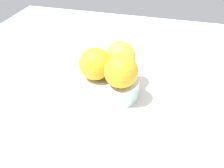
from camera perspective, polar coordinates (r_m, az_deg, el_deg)
ground_plane at (r=64.73cm, az=0.00°, el=-2.89°), size 110.00×110.00×2.00cm
fruit_bowl at (r=62.67cm, az=0.00°, el=-0.46°), size 13.49×13.49×5.03cm
orange_in_bowl_0 at (r=62.05cm, az=1.84°, el=6.22°), size 7.64×7.64×7.64cm
orange_in_bowl_1 at (r=56.31cm, az=2.05°, el=2.91°), size 7.75×7.75×7.75cm
orange_in_bowl_2 at (r=59.10cm, az=-3.81°, el=4.53°), size 7.67×7.67×7.67cm
folded_napkin at (r=82.52cm, az=-2.32°, el=7.29°), size 16.26×16.26×0.30cm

